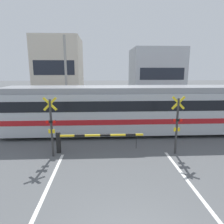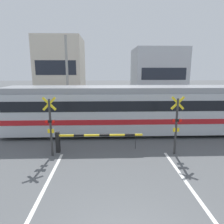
{
  "view_description": "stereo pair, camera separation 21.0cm",
  "coord_description": "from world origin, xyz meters",
  "px_view_note": "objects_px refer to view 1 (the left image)",
  "views": [
    {
      "loc": [
        -0.64,
        -3.51,
        4.29
      ],
      "look_at": [
        0.0,
        9.18,
        1.6
      ],
      "focal_mm": 32.0,
      "sensor_mm": 36.0,
      "label": 1
    },
    {
      "loc": [
        -0.43,
        -3.52,
        4.29
      ],
      "look_at": [
        0.0,
        9.18,
        1.6
      ],
      "focal_mm": 32.0,
      "sensor_mm": 36.0,
      "label": 2
    }
  ],
  "objects_px": {
    "crossing_barrier_near": "(83,139)",
    "crossing_barrier_far": "(130,113)",
    "crossing_signal_right": "(177,123)",
    "pedestrian": "(96,104)",
    "commuter_train": "(160,108)",
    "crossing_signal_left": "(51,124)"
  },
  "relations": [
    {
      "from": "crossing_barrier_near",
      "to": "crossing_signal_right",
      "type": "height_order",
      "value": "crossing_signal_right"
    },
    {
      "from": "commuter_train",
      "to": "crossing_barrier_far",
      "type": "height_order",
      "value": "commuter_train"
    },
    {
      "from": "crossing_signal_right",
      "to": "pedestrian",
      "type": "distance_m",
      "value": 10.85
    },
    {
      "from": "crossing_barrier_near",
      "to": "pedestrian",
      "type": "height_order",
      "value": "pedestrian"
    },
    {
      "from": "crossing_barrier_near",
      "to": "crossing_signal_right",
      "type": "distance_m",
      "value": 4.94
    },
    {
      "from": "crossing_barrier_near",
      "to": "crossing_signal_left",
      "type": "xyz_separation_m",
      "value": [
        -1.46,
        -0.43,
        0.91
      ]
    },
    {
      "from": "commuter_train",
      "to": "crossing_barrier_far",
      "type": "xyz_separation_m",
      "value": [
        -1.62,
        2.93,
        -0.96
      ]
    },
    {
      "from": "pedestrian",
      "to": "crossing_barrier_far",
      "type": "bearing_deg",
      "value": -49.34
    },
    {
      "from": "pedestrian",
      "to": "crossing_barrier_near",
      "type": "bearing_deg",
      "value": -92.88
    },
    {
      "from": "crossing_barrier_far",
      "to": "pedestrian",
      "type": "distance_m",
      "value": 4.45
    },
    {
      "from": "crossing_signal_left",
      "to": "pedestrian",
      "type": "bearing_deg",
      "value": 78.92
    },
    {
      "from": "commuter_train",
      "to": "crossing_signal_left",
      "type": "height_order",
      "value": "commuter_train"
    },
    {
      "from": "crossing_signal_left",
      "to": "crossing_signal_right",
      "type": "height_order",
      "value": "same"
    },
    {
      "from": "crossing_barrier_near",
      "to": "crossing_signal_right",
      "type": "bearing_deg",
      "value": -5.03
    },
    {
      "from": "crossing_barrier_near",
      "to": "crossing_signal_right",
      "type": "relative_size",
      "value": 1.51
    },
    {
      "from": "crossing_barrier_near",
      "to": "pedestrian",
      "type": "bearing_deg",
      "value": 87.12
    },
    {
      "from": "crossing_barrier_far",
      "to": "crossing_signal_left",
      "type": "relative_size",
      "value": 1.51
    },
    {
      "from": "commuter_train",
      "to": "pedestrian",
      "type": "bearing_deg",
      "value": 125.61
    },
    {
      "from": "crossing_signal_right",
      "to": "crossing_signal_left",
      "type": "bearing_deg",
      "value": 180.0
    },
    {
      "from": "crossing_barrier_near",
      "to": "crossing_barrier_far",
      "type": "bearing_deg",
      "value": 61.17
    },
    {
      "from": "commuter_train",
      "to": "crossing_barrier_far",
      "type": "relative_size",
      "value": 4.56
    },
    {
      "from": "crossing_barrier_near",
      "to": "crossing_signal_left",
      "type": "relative_size",
      "value": 1.51
    }
  ]
}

